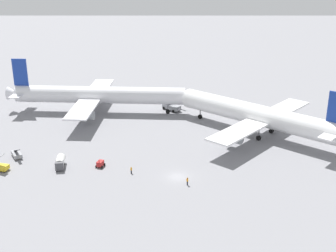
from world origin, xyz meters
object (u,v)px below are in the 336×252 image
Objects in this scene: gse_belt_loader_portside at (15,154)px; ground_crew_ramp_agent_by_cones at (129,170)px; ground_crew_wing_walker_right at (186,181)px; airliner_being_pushed at (255,115)px; pushback_tug at (169,106)px; airliner_at_gate_left at (96,95)px; gse_gpu_cart_small at (98,164)px; gse_fuel_bowser_stubby at (58,162)px.

gse_belt_loader_portside is 3.03× the size of ground_crew_ramp_agent_by_cones.
airliner_being_pushed is at bearing 55.80° from ground_crew_wing_walker_right.
pushback_tug is 49.36m from ground_crew_wing_walker_right.
pushback_tug is at bearing 138.05° from airliner_being_pushed.
airliner_at_gate_left is at bearing -174.42° from pushback_tug.
airliner_being_pushed is (44.88, -18.23, -0.09)m from airliner_at_gate_left.
ground_crew_ramp_agent_by_cones is (7.29, -3.36, 0.04)m from gse_gpu_cart_small.
ground_crew_ramp_agent_by_cones is (13.17, -41.75, -4.66)m from airliner_at_gate_left.
gse_fuel_bowser_stubby is (-25.29, -40.87, 0.06)m from pushback_tug.
gse_gpu_cart_small is at bearing -81.30° from airliner_at_gate_left.
gse_gpu_cart_small is 1.53× the size of ground_crew_ramp_agent_by_cones.
airliner_being_pushed is 30.79m from pushback_tug.
airliner_at_gate_left is 22.69m from pushback_tug.
gse_gpu_cart_small is at bearing 1.96° from gse_fuel_bowser_stubby.
airliner_being_pushed is 26.47× the size of ground_crew_ramp_agent_by_cones.
airliner_at_gate_left is 39.12m from gse_gpu_cart_small.
gse_belt_loader_portside is 1.98× the size of gse_gpu_cart_small.
gse_gpu_cart_small reaches higher than ground_crew_ramp_agent_by_cones.
ground_crew_wing_walker_right is (-19.61, -28.86, -4.47)m from airliner_being_pushed.
ground_crew_wing_walker_right reaches higher than ground_crew_ramp_agent_by_cones.
pushback_tug is 3.11× the size of gse_gpu_cart_small.
ground_crew_ramp_agent_by_cones is (27.89, -8.49, 0.00)m from gse_belt_loader_portside.
gse_gpu_cart_small is 1.39× the size of ground_crew_wing_walker_right.
pushback_tug is at bearing 78.39° from ground_crew_ramp_agent_by_cones.
ground_crew_wing_walker_right is (3.08, -49.26, -0.35)m from pushback_tug.
airliner_at_gate_left is at bearing 66.13° from gse_belt_loader_portside.
ground_crew_wing_walker_right is 1.10× the size of ground_crew_ramp_agent_by_cones.
airliner_being_pushed is 39.75m from ground_crew_ramp_agent_by_cones.
gse_belt_loader_portside reaches higher than pushback_tug.
airliner_at_gate_left is 39.05m from gse_fuel_bowser_stubby.
airliner_at_gate_left is 11.79× the size of gse_belt_loader_portside.
ground_crew_wing_walker_right is at bearing -19.09° from gse_belt_loader_portside.
airliner_at_gate_left is at bearing 157.89° from airliner_being_pushed.
airliner_being_pushed is at bearing 23.11° from gse_fuel_bowser_stubby.
airliner_at_gate_left reaches higher than gse_belt_loader_portside.
pushback_tug is at bearing 43.82° from gse_belt_loader_portside.
ground_crew_wing_walker_right is (39.99, -13.84, 0.10)m from gse_belt_loader_portside.
gse_fuel_bowser_stubby is at bearing -156.89° from airliner_being_pushed.
airliner_being_pushed is 8.74× the size of gse_belt_loader_portside.
airliner_at_gate_left reaches higher than pushback_tug.
gse_fuel_bowser_stubby reaches higher than ground_crew_ramp_agent_by_cones.
gse_fuel_bowser_stubby is at bearing -121.75° from pushback_tug.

